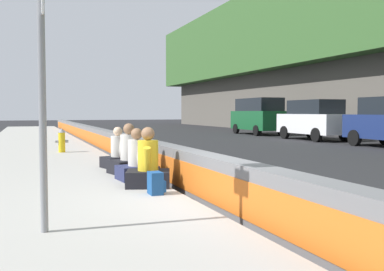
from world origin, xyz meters
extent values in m
plane|color=#232326|center=(0.00, 0.00, 0.00)|extent=(160.00, 160.00, 0.00)
cube|color=#A8A59E|center=(0.00, 2.65, 0.07)|extent=(80.00, 4.40, 0.14)
cube|color=slate|center=(0.00, 0.00, 0.42)|extent=(76.00, 0.44, 0.85)
cube|color=orange|center=(0.00, 0.23, 0.38)|extent=(74.48, 0.01, 0.54)
cylinder|color=gray|center=(-1.11, 2.86, 1.94)|extent=(0.09, 0.09, 3.60)
cube|color=white|center=(-1.11, 2.84, 2.94)|extent=(0.44, 0.02, 0.36)
cube|color=black|center=(-1.11, 2.82, 2.94)|extent=(0.30, 0.01, 0.10)
cylinder|color=gold|center=(9.73, 1.87, 0.50)|extent=(0.24, 0.24, 0.72)
cone|color=gray|center=(9.73, 1.87, 0.94)|extent=(0.26, 0.26, 0.16)
cylinder|color=gray|center=(9.73, 1.70, 0.54)|extent=(0.10, 0.12, 0.10)
cylinder|color=gray|center=(9.73, 2.04, 0.54)|extent=(0.10, 0.12, 0.10)
cube|color=black|center=(1.60, 0.82, 0.30)|extent=(0.94, 1.02, 0.32)
cylinder|color=gold|center=(1.60, 0.82, 0.75)|extent=(0.40, 0.40, 0.60)
sphere|color=#8E6647|center=(1.60, 0.82, 1.18)|extent=(0.26, 0.26, 0.26)
cylinder|color=gold|center=(1.81, 0.75, 0.69)|extent=(0.33, 0.23, 0.52)
cylinder|color=gold|center=(1.39, 0.89, 0.69)|extent=(0.33, 0.23, 0.52)
cube|color=#23284C|center=(2.54, 0.82, 0.29)|extent=(0.76, 0.87, 0.30)
cylinder|color=beige|center=(2.54, 0.82, 0.72)|extent=(0.38, 0.38, 0.57)
sphere|color=#8E6647|center=(2.54, 0.82, 1.13)|extent=(0.25, 0.25, 0.25)
cylinder|color=beige|center=(2.75, 0.84, 0.67)|extent=(0.30, 0.16, 0.50)
cylinder|color=beige|center=(2.33, 0.80, 0.67)|extent=(0.30, 0.16, 0.50)
cube|color=black|center=(3.54, 0.77, 0.30)|extent=(0.92, 1.01, 0.32)
cylinder|color=beige|center=(3.54, 0.77, 0.77)|extent=(0.41, 0.41, 0.61)
sphere|color=#8E6647|center=(3.54, 0.77, 1.20)|extent=(0.27, 0.27, 0.27)
cylinder|color=beige|center=(3.76, 0.83, 0.70)|extent=(0.34, 0.22, 0.53)
cylinder|color=beige|center=(3.32, 0.71, 0.70)|extent=(0.34, 0.22, 0.53)
cube|color=black|center=(4.70, 0.81, 0.28)|extent=(0.83, 0.92, 0.29)
cylinder|color=beige|center=(4.70, 0.81, 0.70)|extent=(0.37, 0.37, 0.54)
sphere|color=beige|center=(4.70, 0.81, 1.09)|extent=(0.24, 0.24, 0.24)
cylinder|color=beige|center=(4.90, 0.86, 0.65)|extent=(0.30, 0.20, 0.48)
cylinder|color=beige|center=(4.51, 0.75, 0.65)|extent=(0.30, 0.20, 0.48)
cube|color=navy|center=(0.76, 0.92, 0.34)|extent=(0.32, 0.22, 0.40)
cube|color=navy|center=(0.76, 0.78, 0.28)|extent=(0.22, 0.06, 0.20)
cylinder|color=black|center=(9.77, -11.43, 0.38)|extent=(0.77, 0.24, 0.76)
cube|color=silver|center=(14.06, -12.26, 0.93)|extent=(4.81, 1.96, 1.10)
cube|color=black|center=(13.96, -12.26, 1.88)|extent=(3.11, 1.75, 0.80)
cylinder|color=black|center=(15.61, -11.35, 0.38)|extent=(0.76, 0.23, 0.76)
cylinder|color=black|center=(15.59, -13.19, 0.38)|extent=(0.76, 0.23, 0.76)
cylinder|color=black|center=(12.53, -11.32, 0.38)|extent=(0.76, 0.23, 0.76)
cylinder|color=black|center=(12.52, -13.17, 0.38)|extent=(0.76, 0.23, 0.76)
cube|color=#145128|center=(20.50, -12.28, 1.01)|extent=(5.16, 2.12, 1.30)
cube|color=black|center=(20.40, -12.28, 2.11)|extent=(4.16, 1.90, 0.90)
cylinder|color=black|center=(22.16, -11.40, 0.36)|extent=(0.73, 0.24, 0.72)
cylinder|color=black|center=(22.10, -13.28, 0.36)|extent=(0.73, 0.24, 0.72)
cylinder|color=black|center=(18.90, -11.29, 0.36)|extent=(0.73, 0.24, 0.72)
cylinder|color=black|center=(18.84, -13.17, 0.36)|extent=(0.73, 0.24, 0.72)
camera|label=1|loc=(-6.66, 3.03, 1.61)|focal=40.71mm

